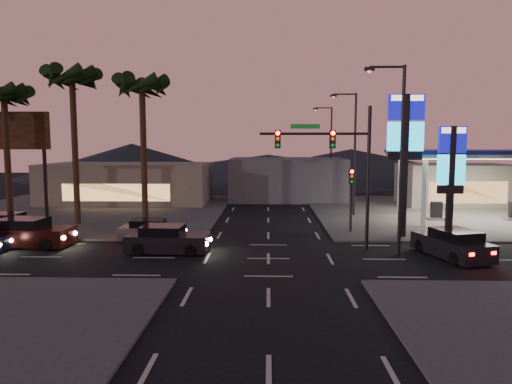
{
  "coord_description": "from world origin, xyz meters",
  "views": [
    {
      "loc": [
        -0.04,
        -23.22,
        5.95
      ],
      "look_at": [
        -0.77,
        4.62,
        3.0
      ],
      "focal_mm": 32.0,
      "sensor_mm": 36.0,
      "label": 1
    }
  ],
  "objects_px": {
    "car_lane_a_mid": "(28,233)",
    "suv_station": "(452,244)",
    "pylon_sign_tall": "(405,137)",
    "pylon_sign_short": "(451,165)",
    "car_lane_a_front": "(167,240)",
    "car_lane_b_front": "(152,231)",
    "car_lane_b_rear": "(7,225)",
    "gas_station": "(478,155)",
    "traffic_signal_mast": "(337,157)"
  },
  "relations": [
    {
      "from": "pylon_sign_tall",
      "to": "car_lane_b_rear",
      "type": "xyz_separation_m",
      "value": [
        -25.51,
        0.09,
        -5.71
      ]
    },
    {
      "from": "pylon_sign_tall",
      "to": "car_lane_a_mid",
      "type": "bearing_deg",
      "value": -172.44
    },
    {
      "from": "gas_station",
      "to": "car_lane_a_mid",
      "type": "relative_size",
      "value": 2.36
    },
    {
      "from": "pylon_sign_short",
      "to": "car_lane_b_front",
      "type": "height_order",
      "value": "pylon_sign_short"
    },
    {
      "from": "car_lane_a_front",
      "to": "car_lane_b_front",
      "type": "relative_size",
      "value": 1.15
    },
    {
      "from": "gas_station",
      "to": "pylon_sign_short",
      "type": "relative_size",
      "value": 1.74
    },
    {
      "from": "car_lane_a_mid",
      "to": "suv_station",
      "type": "height_order",
      "value": "car_lane_a_mid"
    },
    {
      "from": "car_lane_a_mid",
      "to": "suv_station",
      "type": "relative_size",
      "value": 1.06
    },
    {
      "from": "pylon_sign_short",
      "to": "car_lane_b_front",
      "type": "relative_size",
      "value": 1.74
    },
    {
      "from": "car_lane_a_mid",
      "to": "gas_station",
      "type": "bearing_deg",
      "value": 17.54
    },
    {
      "from": "gas_station",
      "to": "car_lane_a_front",
      "type": "bearing_deg",
      "value": -153.54
    },
    {
      "from": "pylon_sign_short",
      "to": "pylon_sign_tall",
      "type": "bearing_deg",
      "value": 158.2
    },
    {
      "from": "car_lane_a_front",
      "to": "car_lane_b_rear",
      "type": "xyz_separation_m",
      "value": [
        -11.44,
        4.33,
        -0.01
      ]
    },
    {
      "from": "pylon_sign_tall",
      "to": "traffic_signal_mast",
      "type": "bearing_deg",
      "value": -143.48
    },
    {
      "from": "gas_station",
      "to": "car_lane_b_front",
      "type": "xyz_separation_m",
      "value": [
        -23.22,
        -7.62,
        -4.48
      ]
    },
    {
      "from": "pylon_sign_short",
      "to": "car_lane_a_front",
      "type": "relative_size",
      "value": 1.5
    },
    {
      "from": "car_lane_b_front",
      "to": "gas_station",
      "type": "bearing_deg",
      "value": 18.16
    },
    {
      "from": "car_lane_b_front",
      "to": "suv_station",
      "type": "height_order",
      "value": "suv_station"
    },
    {
      "from": "pylon_sign_tall",
      "to": "car_lane_b_front",
      "type": "relative_size",
      "value": 2.23
    },
    {
      "from": "traffic_signal_mast",
      "to": "car_lane_b_rear",
      "type": "height_order",
      "value": "traffic_signal_mast"
    },
    {
      "from": "pylon_sign_tall",
      "to": "car_lane_a_front",
      "type": "distance_m",
      "value": 15.76
    },
    {
      "from": "traffic_signal_mast",
      "to": "car_lane_a_front",
      "type": "relative_size",
      "value": 1.72
    },
    {
      "from": "gas_station",
      "to": "traffic_signal_mast",
      "type": "xyz_separation_m",
      "value": [
        -12.24,
        -10.01,
        0.15
      ]
    },
    {
      "from": "gas_station",
      "to": "car_lane_a_front",
      "type": "relative_size",
      "value": 2.62
    },
    {
      "from": "car_lane_a_mid",
      "to": "car_lane_b_rear",
      "type": "height_order",
      "value": "car_lane_a_mid"
    },
    {
      "from": "car_lane_a_front",
      "to": "pylon_sign_short",
      "type": "bearing_deg",
      "value": 11.04
    },
    {
      "from": "car_lane_b_front",
      "to": "car_lane_a_mid",
      "type": "bearing_deg",
      "value": -164.61
    },
    {
      "from": "car_lane_a_front",
      "to": "suv_station",
      "type": "height_order",
      "value": "suv_station"
    },
    {
      "from": "car_lane_b_rear",
      "to": "car_lane_b_front",
      "type": "bearing_deg",
      "value": -7.05
    },
    {
      "from": "suv_station",
      "to": "pylon_sign_short",
      "type": "bearing_deg",
      "value": 71.25
    },
    {
      "from": "pylon_sign_tall",
      "to": "pylon_sign_short",
      "type": "distance_m",
      "value": 3.2
    },
    {
      "from": "car_lane_a_front",
      "to": "car_lane_b_front",
      "type": "bearing_deg",
      "value": 117.97
    },
    {
      "from": "pylon_sign_short",
      "to": "suv_station",
      "type": "relative_size",
      "value": 1.43
    },
    {
      "from": "gas_station",
      "to": "pylon_sign_short",
      "type": "distance_m",
      "value": 9.02
    },
    {
      "from": "pylon_sign_short",
      "to": "gas_station",
      "type": "bearing_deg",
      "value": 56.31
    },
    {
      "from": "car_lane_a_mid",
      "to": "suv_station",
      "type": "xyz_separation_m",
      "value": [
        23.65,
        -2.02,
        -0.06
      ]
    },
    {
      "from": "pylon_sign_short",
      "to": "car_lane_a_mid",
      "type": "height_order",
      "value": "pylon_sign_short"
    },
    {
      "from": "car_lane_b_rear",
      "to": "traffic_signal_mast",
      "type": "bearing_deg",
      "value": -9.84
    },
    {
      "from": "traffic_signal_mast",
      "to": "suv_station",
      "type": "relative_size",
      "value": 1.63
    },
    {
      "from": "car_lane_a_mid",
      "to": "car_lane_b_front",
      "type": "relative_size",
      "value": 1.28
    },
    {
      "from": "car_lane_b_front",
      "to": "car_lane_b_rear",
      "type": "distance_m",
      "value": 9.87
    },
    {
      "from": "car_lane_a_front",
      "to": "pylon_sign_tall",
      "type": "bearing_deg",
      "value": 16.74
    },
    {
      "from": "pylon_sign_tall",
      "to": "pylon_sign_short",
      "type": "relative_size",
      "value": 1.29
    },
    {
      "from": "pylon_sign_tall",
      "to": "gas_station",
      "type": "bearing_deg",
      "value": 40.91
    },
    {
      "from": "pylon_sign_tall",
      "to": "car_lane_b_front",
      "type": "xyz_separation_m",
      "value": [
        -15.72,
        -1.12,
        -5.79
      ]
    },
    {
      "from": "car_lane_a_mid",
      "to": "car_lane_b_front",
      "type": "xyz_separation_m",
      "value": [
        6.78,
        1.87,
        -0.16
      ]
    },
    {
      "from": "pylon_sign_tall",
      "to": "car_lane_b_front",
      "type": "bearing_deg",
      "value": -175.93
    },
    {
      "from": "car_lane_b_rear",
      "to": "suv_station",
      "type": "height_order",
      "value": "suv_station"
    },
    {
      "from": "gas_station",
      "to": "traffic_signal_mast",
      "type": "height_order",
      "value": "traffic_signal_mast"
    },
    {
      "from": "pylon_sign_short",
      "to": "car_lane_b_rear",
      "type": "relative_size",
      "value": 1.53
    }
  ]
}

